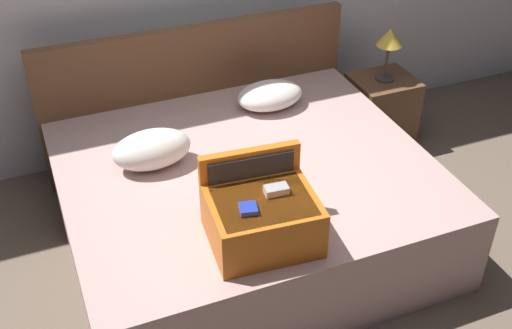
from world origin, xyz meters
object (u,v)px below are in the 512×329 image
at_px(pillow_center_head, 152,149).
at_px(nightstand, 381,110).
at_px(bed, 247,203).
at_px(hard_case_large, 262,215).
at_px(pillow_near_headboard, 270,95).
at_px(table_lamp, 390,40).

bearing_deg(pillow_center_head, nightstand, 14.00).
distance_m(bed, nightstand, 1.49).
bearing_deg(hard_case_large, pillow_near_headboard, 69.96).
bearing_deg(bed, nightstand, 26.74).
xyz_separation_m(hard_case_large, pillow_center_head, (-0.34, 0.82, -0.04)).
relative_size(hard_case_large, table_lamp, 1.42).
bearing_deg(table_lamp, pillow_center_head, -166.00).
xyz_separation_m(nightstand, table_lamp, (0.00, 0.00, 0.56)).
height_order(hard_case_large, pillow_near_headboard, hard_case_large).
height_order(hard_case_large, nightstand, hard_case_large).
bearing_deg(hard_case_large, pillow_center_head, 117.11).
xyz_separation_m(hard_case_large, table_lamp, (1.49, 1.28, 0.13)).
height_order(hard_case_large, pillow_center_head, hard_case_large).
bearing_deg(pillow_near_headboard, bed, -123.84).
distance_m(hard_case_large, pillow_near_headboard, 1.31).
relative_size(bed, table_lamp, 5.43).
bearing_deg(nightstand, pillow_near_headboard, -174.60).
bearing_deg(pillow_center_head, pillow_near_headboard, 22.47).
bearing_deg(pillow_near_headboard, table_lamp, 5.40).
relative_size(pillow_near_headboard, pillow_center_head, 0.98).
relative_size(pillow_center_head, table_lamp, 1.18).
distance_m(nightstand, table_lamp, 0.56).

